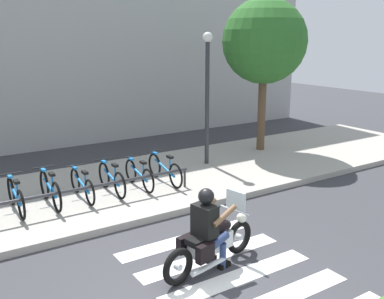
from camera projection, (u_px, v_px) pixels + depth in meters
ground_plane at (191, 294)px, 6.59m from camera, size 48.00×48.00×0.00m
sidewalk at (81, 195)px, 10.51m from camera, size 24.00×4.40×0.15m
crosswalk_stripe_2 at (239, 277)px, 7.08m from camera, size 2.80×0.40×0.01m
crosswalk_stripe_3 at (210, 256)px, 7.73m from camera, size 2.80×0.40×0.01m
crosswalk_stripe_4 at (186, 239)px, 8.38m from camera, size 2.80×0.40×0.01m
motorcycle at (211, 242)px, 7.26m from camera, size 2.06×0.81×1.19m
rider at (208, 223)px, 7.12m from camera, size 0.70×0.63×1.42m
bicycle_1 at (16, 196)px, 9.22m from camera, size 0.48×1.62×0.77m
bicycle_2 at (50, 189)px, 9.59m from camera, size 0.48×1.63×0.80m
bicycle_3 at (82, 185)px, 9.97m from camera, size 0.48×1.58×0.72m
bicycle_4 at (112, 179)px, 10.35m from camera, size 0.48×1.59×0.77m
bicycle_5 at (139, 175)px, 10.73m from camera, size 0.48×1.56×0.72m
bicycle_6 at (165, 169)px, 11.10m from camera, size 0.48×1.72×0.76m
bike_rack at (91, 188)px, 9.50m from camera, size 4.89×0.07×0.49m
street_lamp at (207, 87)px, 12.34m from camera, size 0.28×0.28×3.86m
tree_near_rack at (264, 42)px, 13.63m from camera, size 2.63×2.63×4.92m
building_backdrop at (12, 14)px, 14.06m from camera, size 24.00×1.20×8.84m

